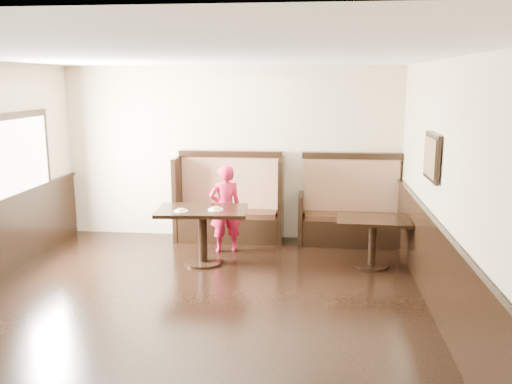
# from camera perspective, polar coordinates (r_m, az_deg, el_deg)

# --- Properties ---
(ground) EXTENTS (7.00, 7.00, 0.00)m
(ground) POSITION_cam_1_polar(r_m,az_deg,el_deg) (5.95, -7.79, -14.01)
(ground) COLOR black
(ground) RESTS_ON ground
(room_shell) EXTENTS (7.00, 7.00, 7.00)m
(room_shell) POSITION_cam_1_polar(r_m,az_deg,el_deg) (6.03, -10.10, -6.89)
(room_shell) COLOR #C7B590
(room_shell) RESTS_ON ground
(booth_main) EXTENTS (1.75, 0.72, 1.45)m
(booth_main) POSITION_cam_1_polar(r_m,az_deg,el_deg) (8.84, -2.80, -1.69)
(booth_main) COLOR black
(booth_main) RESTS_ON ground
(booth_neighbor) EXTENTS (1.65, 0.72, 1.45)m
(booth_neighbor) POSITION_cam_1_polar(r_m,az_deg,el_deg) (8.77, 9.91, -2.28)
(booth_neighbor) COLOR black
(booth_neighbor) RESTS_ON ground
(table_main) EXTENTS (1.31, 0.88, 0.80)m
(table_main) POSITION_cam_1_polar(r_m,az_deg,el_deg) (7.68, -5.65, -3.14)
(table_main) COLOR black
(table_main) RESTS_ON ground
(table_neighbor) EXTENTS (1.01, 0.68, 0.69)m
(table_neighbor) POSITION_cam_1_polar(r_m,az_deg,el_deg) (7.72, 12.19, -4.01)
(table_neighbor) COLOR black
(table_neighbor) RESTS_ON ground
(child) EXTENTS (0.57, 0.47, 1.34)m
(child) POSITION_cam_1_polar(r_m,az_deg,el_deg) (8.18, -3.24, -1.76)
(child) COLOR #B81335
(child) RESTS_ON ground
(pizza_plate_left) EXTENTS (0.19, 0.19, 0.04)m
(pizza_plate_left) POSITION_cam_1_polar(r_m,az_deg,el_deg) (7.53, -7.91, -1.92)
(pizza_plate_left) COLOR white
(pizza_plate_left) RESTS_ON table_main
(pizza_plate_right) EXTENTS (0.21, 0.21, 0.04)m
(pizza_plate_right) POSITION_cam_1_polar(r_m,az_deg,el_deg) (7.56, -4.28, -1.78)
(pizza_plate_right) COLOR white
(pizza_plate_right) RESTS_ON table_main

